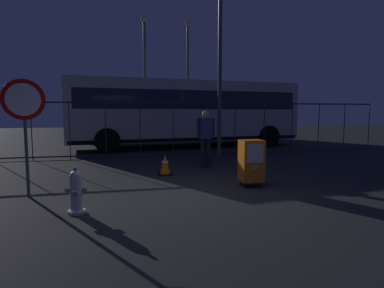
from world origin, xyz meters
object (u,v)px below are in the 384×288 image
object	(u,v)px
newspaper_box_primary	(251,161)
traffic_cone	(165,165)
bus_near	(186,110)
pedestrian	(206,135)
fire_hydrant	(76,192)
bus_far	(173,111)
street_light_near_left	(220,23)
street_light_near_right	(188,71)
street_light_far_left	(145,70)
stop_sign	(24,113)

from	to	relation	value
newspaper_box_primary	traffic_cone	size ratio (longest dim) A/B	1.92
newspaper_box_primary	bus_near	world-z (taller)	bus_near
newspaper_box_primary	pedestrian	size ratio (longest dim) A/B	0.61
fire_hydrant	newspaper_box_primary	xyz separation A→B (m)	(3.47, 1.13, 0.22)
bus_far	street_light_near_left	size ratio (longest dim) A/B	1.27
street_light_near_right	bus_near	bearing A→B (deg)	-102.61
traffic_cone	street_light_far_left	xyz separation A→B (m)	(0.10, 8.15, 3.46)
pedestrian	street_light_near_right	distance (m)	11.30
pedestrian	street_light_far_left	distance (m)	7.95
street_light_far_left	fire_hydrant	bearing A→B (deg)	-99.88
stop_sign	traffic_cone	size ratio (longest dim) A/B	4.21
street_light_far_left	traffic_cone	bearing A→B (deg)	-90.74
fire_hydrant	bus_near	world-z (taller)	bus_near
stop_sign	pedestrian	size ratio (longest dim) A/B	1.34
bus_near	pedestrian	bearing A→B (deg)	-102.36
stop_sign	street_light_near_right	size ratio (longest dim) A/B	0.31
traffic_cone	street_light_far_left	bearing A→B (deg)	89.26
newspaper_box_primary	bus_far	xyz separation A→B (m)	(0.28, 12.43, 1.14)
bus_near	street_light_far_left	size ratio (longest dim) A/B	1.69
bus_far	street_light_far_left	bearing A→B (deg)	-128.56
bus_near	street_light_near_left	size ratio (longest dim) A/B	1.28
newspaper_box_primary	street_light_near_right	world-z (taller)	street_light_near_right
bus_near	street_light_near_left	distance (m)	4.63
traffic_cone	stop_sign	bearing A→B (deg)	-150.18
fire_hydrant	bus_far	xyz separation A→B (m)	(3.75, 13.55, 1.36)
newspaper_box_primary	bus_far	size ratio (longest dim) A/B	0.10
newspaper_box_primary	stop_sign	size ratio (longest dim) A/B	0.46
newspaper_box_primary	pedestrian	xyz separation A→B (m)	(-0.35, 2.53, 0.38)
stop_sign	street_light_far_left	xyz separation A→B (m)	(2.95, 9.78, 2.12)
stop_sign	street_light_far_left	world-z (taller)	street_light_far_left
traffic_cone	street_light_near_left	bearing A→B (deg)	50.97
bus_near	street_light_near_right	world-z (taller)	street_light_near_right
pedestrian	traffic_cone	size ratio (longest dim) A/B	3.15
traffic_cone	street_light_near_right	xyz separation A→B (m)	(3.00, 11.50, 3.89)
pedestrian	street_light_far_left	xyz separation A→B (m)	(-1.20, 7.36, 2.77)
street_light_near_right	street_light_far_left	size ratio (longest dim) A/B	1.13
fire_hydrant	bus_far	bearing A→B (deg)	74.54
traffic_cone	bus_near	distance (m)	6.82
fire_hydrant	street_light_near_left	bearing A→B (deg)	54.10
fire_hydrant	street_light_far_left	bearing A→B (deg)	80.12
fire_hydrant	bus_far	size ratio (longest dim) A/B	0.07
stop_sign	street_light_near_right	bearing A→B (deg)	66.02
bus_near	bus_far	bearing A→B (deg)	82.20
street_light_near_right	bus_far	bearing A→B (deg)	-142.77
newspaper_box_primary	street_light_near_right	bearing A→B (deg)	84.22
newspaper_box_primary	street_light_near_right	distance (m)	13.77
street_light_near_right	traffic_cone	bearing A→B (deg)	-104.60
traffic_cone	street_light_near_left	xyz separation A→B (m)	(2.39, 2.95, 4.50)
fire_hydrant	pedestrian	xyz separation A→B (m)	(3.12, 3.65, 0.60)
traffic_cone	newspaper_box_primary	bearing A→B (deg)	-46.26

